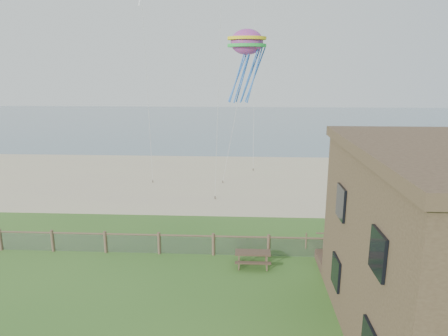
# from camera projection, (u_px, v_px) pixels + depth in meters

# --- Properties ---
(ground) EXTENTS (160.00, 160.00, 0.00)m
(ground) POSITION_uv_depth(u_px,v_px,m) (202.00, 321.00, 16.09)
(ground) COLOR #2F5C1F
(ground) RESTS_ON ground
(sand_beach) EXTENTS (72.00, 20.00, 0.02)m
(sand_beach) POSITION_uv_depth(u_px,v_px,m) (227.00, 179.00, 37.44)
(sand_beach) COLOR #C7BC90
(sand_beach) RESTS_ON ground
(ocean) EXTENTS (160.00, 68.00, 0.02)m
(ocean) POSITION_uv_depth(u_px,v_px,m) (237.00, 122.00, 80.14)
(ocean) COLOR slate
(ocean) RESTS_ON ground
(chainlink_fence) EXTENTS (36.20, 0.20, 1.25)m
(chainlink_fence) POSITION_uv_depth(u_px,v_px,m) (213.00, 246.00, 21.78)
(chainlink_fence) COLOR #4F3E2C
(chainlink_fence) RESTS_ON ground
(picnic_table) EXTENTS (1.83, 1.38, 0.77)m
(picnic_table) POSITION_uv_depth(u_px,v_px,m) (253.00, 259.00, 20.64)
(picnic_table) COLOR #50382D
(picnic_table) RESTS_ON ground
(octopus_kite) EXTENTS (3.46, 2.90, 6.11)m
(octopus_kite) POSITION_uv_depth(u_px,v_px,m) (247.00, 63.00, 30.50)
(octopus_kite) COLOR #E64D24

